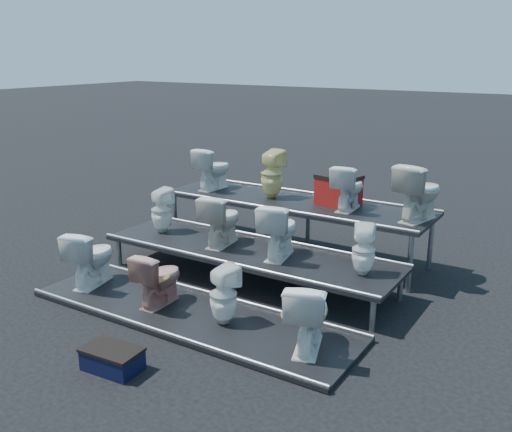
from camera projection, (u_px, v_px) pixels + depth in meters
The scene contains 18 objects.
ground at pixel (249, 281), 7.89m from camera, with size 80.00×80.00×0.00m, color black.
tier_front at pixel (190, 315), 6.83m from camera, with size 4.20×1.20×0.06m, color black.
tier_mid at pixel (249, 266), 7.83m from camera, with size 4.20×1.20×0.46m, color black.
tier_back at pixel (294, 228), 8.83m from camera, with size 4.20×1.20×0.86m, color black.
toilet_0 at pixel (91, 257), 7.55m from camera, with size 0.43×0.75×0.77m, color white.
toilet_1 at pixel (159, 278), 6.97m from camera, with size 0.38×0.67×0.68m, color tan.
toilet_2 at pixel (224, 295), 6.47m from camera, with size 0.31×0.32×0.70m, color white.
toilet_3 at pixel (308, 314), 5.91m from camera, with size 0.43×0.76×0.77m, color white.
toilet_4 at pixel (162, 210), 8.46m from camera, with size 0.30×0.31×0.67m, color white.
toilet_5 at pixel (221, 219), 7.89m from camera, with size 0.41×0.71×0.73m, color silver.
toilet_6 at pixel (279, 230), 7.42m from camera, with size 0.41×0.73×0.74m, color white.
toilet_7 at pixel (364, 250), 6.84m from camera, with size 0.28×0.29×0.63m, color white.
toilet_8 at pixel (213, 169), 9.40m from camera, with size 0.38×0.67×0.69m, color white.
toilet_9 at pixel (272, 174), 8.81m from camera, with size 0.34×0.35×0.75m, color beige.
toilet_10 at pixel (349, 187), 8.17m from camera, with size 0.37×0.65×0.66m, color white.
toilet_11 at pixel (419, 192), 7.64m from camera, with size 0.44×0.77×0.78m, color silver.
red_crate at pixel (338, 192), 8.44m from camera, with size 0.57×0.45×0.41m, color maroon.
step_stool at pixel (112, 360), 5.68m from camera, with size 0.57×0.34×0.21m, color black.
Camera 1 is at (3.98, -6.15, 3.07)m, focal length 40.00 mm.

